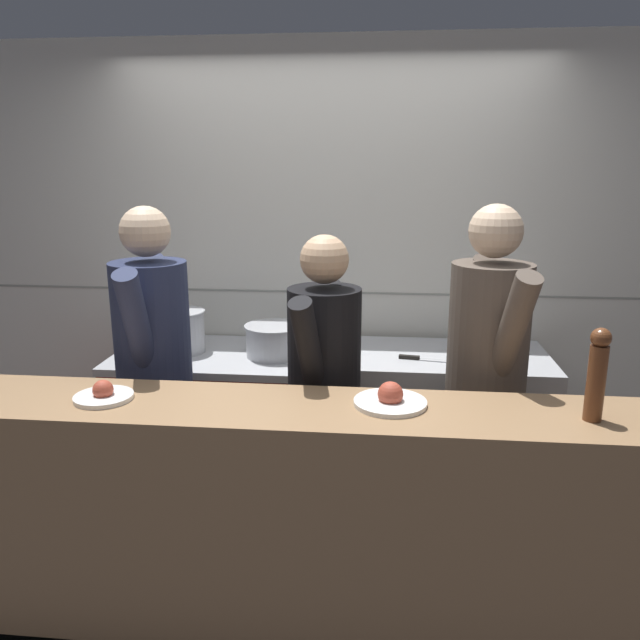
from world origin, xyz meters
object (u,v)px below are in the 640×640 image
Objects in this scene: plated_dish_main at (103,395)px; plated_dish_appetiser at (390,399)px; chef_sous at (324,392)px; oven_range at (223,423)px; chefs_knife at (425,359)px; mixing_bowl_steel at (494,348)px; stock_pot at (180,330)px; chef_line at (486,378)px; pepper_mill at (597,373)px; chef_head_cook at (155,370)px; sauce_pot at (274,340)px.

plated_dish_main is 1.10m from plated_dish_appetiser.
plated_dish_main is 0.96m from chef_sous.
plated_dish_main reaches higher than oven_range.
chefs_knife is 0.72m from chef_sous.
stock_pot is at bearing -179.70° from mixing_bowl_steel.
chef_line is (0.24, -0.47, 0.07)m from chefs_knife.
stock_pot is 2.22m from pepper_mill.
plated_dish_main is (-1.29, -1.02, 0.14)m from chefs_knife.
mixing_bowl_steel is at bearing 14.71° from chef_head_cook.
chef_line is at bearing -62.89° from chefs_knife.
chefs_knife is at bearing -161.94° from mixing_bowl_steel.
chef_head_cook is 1.07× the size of chef_sous.
chef_sous is 0.73m from chef_line.
mixing_bowl_steel is 0.15× the size of chef_head_cook.
chef_line is (0.72, 0.06, 0.07)m from chef_sous.
chefs_knife is 1.22× the size of plated_dish_appetiser.
chef_head_cook is at bearing -104.32° from oven_range.
stock_pot is at bearing -179.59° from oven_range.
plated_dish_main is (0.07, -1.14, 0.05)m from stock_pot.
chef_head_cook is (-1.81, 0.55, -0.24)m from pepper_mill.
chef_line is at bearing 17.90° from chef_sous.
chefs_knife is 1.65m from plated_dish_main.
plated_dish_appetiser is (-0.19, -0.97, 0.15)m from chefs_knife.
oven_range is at bearing 142.55° from chef_line.
pepper_mill is (1.88, -1.15, 0.21)m from stock_pot.
pepper_mill is at bearing -34.76° from oven_range.
chef_head_cook is (-1.67, -0.61, 0.02)m from mixing_bowl_steel.
plated_dish_appetiser is at bearing -42.77° from stock_pot.
chef_sous reaches higher than plated_dish_appetiser.
chef_sous is (0.81, 0.49, -0.14)m from plated_dish_main.
oven_range is 0.73× the size of chef_sous.
mixing_bowl_steel is at bearing 0.30° from stock_pot.
stock_pot is 0.84× the size of chefs_knife.
stock_pot reaches higher than sauce_pot.
chefs_knife is 0.20× the size of chef_head_cook.
chef_line reaches higher than chef_sous.
chefs_knife is at bearing 38.40° from plated_dish_main.
stock_pot is at bearing 156.40° from chef_sous.
plated_dish_main is at bearing -97.60° from oven_range.
chef_sous is at bearing -132.03° from chefs_knife.
stock_pot is at bearing 145.51° from chef_line.
sauce_pot is 0.83m from chefs_knife.
pepper_mill reaches higher than plated_dish_main.
chefs_knife is 1.49× the size of plated_dish_main.
oven_range is 1.30m from plated_dish_main.
stock_pot is 0.84× the size of pepper_mill.
sauce_pot is at bearing -2.72° from stock_pot.
sauce_pot is 1.77m from pepper_mill.
chef_line is (-0.28, 0.57, -0.23)m from pepper_mill.
plated_dish_main is 1.82m from pepper_mill.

